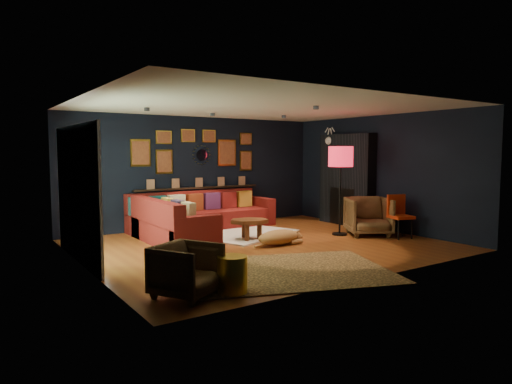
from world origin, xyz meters
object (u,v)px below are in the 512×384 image
armchair_right (368,214)px  dog (279,234)px  sectional (192,219)px  pouf (168,229)px  orange_chair (399,212)px  armchair_left (187,268)px  gold_stool (232,275)px  coffee_table (249,223)px  floor_lamp (341,160)px

armchair_right → dog: bearing=-154.0°
sectional → armchair_right: (3.06, -2.22, 0.12)m
pouf → armchair_right: (3.75, -1.89, 0.23)m
orange_chair → armchair_left: bearing=-151.4°
gold_stool → coffee_table: bearing=53.5°
orange_chair → dog: size_ratio=0.72×
gold_stool → orange_chair: (4.80, 1.32, 0.29)m
armchair_left → floor_lamp: floor_lamp is taller
orange_chair → gold_stool: bearing=-147.9°
pouf → dog: size_ratio=0.47×
armchair_left → floor_lamp: 5.09m
armchair_left → gold_stool: bearing=-50.5°
orange_chair → pouf: bearing=166.1°
sectional → gold_stool: 4.30m
sectional → armchair_left: bearing=-116.6°
coffee_table → orange_chair: orange_chair is taller
armchair_left → gold_stool: 0.58m
gold_stool → orange_chair: orange_chair is taller
pouf → gold_stool: size_ratio=1.22×
armchair_right → gold_stool: size_ratio=1.88×
gold_stool → floor_lamp: floor_lamp is taller
sectional → coffee_table: sectional is taller
coffee_table → armchair_right: size_ratio=1.07×
dog → pouf: bearing=131.2°
sectional → armchair_left: sectional is taller
armchair_right → floor_lamp: (-0.49, 0.36, 1.16)m
armchair_left → dog: size_ratio=0.58×
coffee_table → pouf: (-1.35, 0.94, -0.12)m
coffee_table → armchair_right: armchair_right is taller
pouf → floor_lamp: bearing=-25.1°
orange_chair → dog: 2.67m
dog → armchair_right: bearing=-6.4°
sectional → armchair_left: size_ratio=4.73×
floor_lamp → dog: bearing=-175.1°
orange_chair → floor_lamp: (-0.81, 0.89, 1.08)m
floor_lamp → dog: 2.23m
dog → orange_chair: bearing=-17.2°
armchair_right → orange_chair: size_ratio=1.00×
armchair_right → gold_stool: armchair_right is taller
floor_lamp → armchair_left: bearing=-156.1°
orange_chair → floor_lamp: floor_lamp is taller
pouf → orange_chair: (4.07, -2.42, 0.31)m
armchair_right → dog: size_ratio=0.72×
gold_stool → armchair_right: bearing=22.5°
coffee_table → gold_stool: size_ratio=2.02×
floor_lamp → sectional: bearing=144.2°
sectional → gold_stool: size_ratio=7.18×
coffee_table → orange_chair: bearing=-28.5°
orange_chair → dog: (-2.55, 0.74, -0.31)m
sectional → orange_chair: orange_chair is taller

